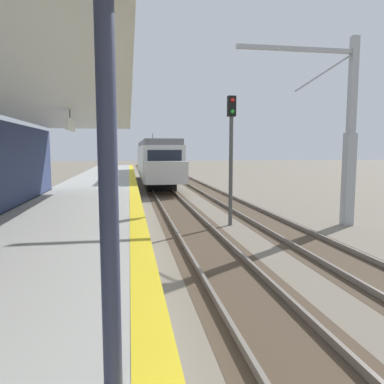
# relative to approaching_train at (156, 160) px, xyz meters

# --- Properties ---
(station_platform) EXTENTS (5.00, 80.00, 0.91)m
(station_platform) POSITION_rel_approaching_train_xyz_m (-4.40, -18.33, -1.73)
(station_platform) COLOR #A8A8A3
(station_platform) RESTS_ON ground
(track_pair_nearest_platform) EXTENTS (2.34, 120.00, 0.16)m
(track_pair_nearest_platform) POSITION_rel_approaching_train_xyz_m (-0.00, -14.33, -2.13)
(track_pair_nearest_platform) COLOR #4C3D2D
(track_pair_nearest_platform) RESTS_ON ground
(track_pair_middle) EXTENTS (2.34, 120.00, 0.16)m
(track_pair_middle) POSITION_rel_approaching_train_xyz_m (3.40, -14.33, -2.13)
(track_pair_middle) COLOR #4C3D2D
(track_pair_middle) RESTS_ON ground
(approaching_train) EXTENTS (2.93, 19.60, 4.76)m
(approaching_train) POSITION_rel_approaching_train_xyz_m (0.00, 0.00, 0.00)
(approaching_train) COLOR silver
(approaching_train) RESTS_ON ground
(rail_signal_post) EXTENTS (0.32, 0.34, 5.20)m
(rail_signal_post) POSITION_rel_approaching_train_xyz_m (1.66, -19.39, 1.02)
(rail_signal_post) COLOR #4C4C4C
(rail_signal_post) RESTS_ON ground
(catenary_pylon_far_side) EXTENTS (5.00, 0.40, 7.50)m
(catenary_pylon_far_side) POSITION_rel_approaching_train_xyz_m (6.10, -20.13, 1.43)
(catenary_pylon_far_side) COLOR #9EA3A8
(catenary_pylon_far_side) RESTS_ON ground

